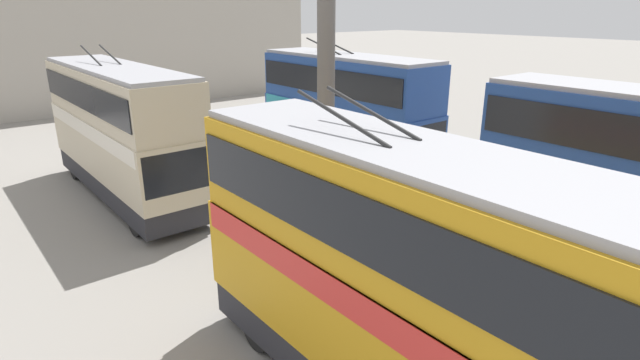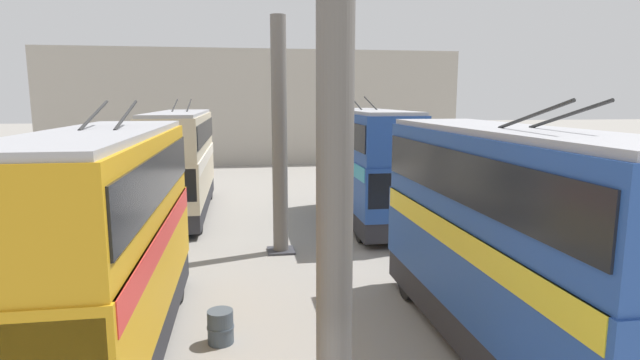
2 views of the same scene
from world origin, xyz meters
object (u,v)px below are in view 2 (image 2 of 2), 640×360
(bus_right_near, at_px, (105,232))
(bus_right_mid, at_px, (181,157))
(bus_left_far, at_px, (368,160))
(oil_drum, at_px, (221,327))
(bus_left_near, at_px, (508,229))

(bus_right_near, distance_m, bus_right_mid, 14.12)
(bus_left_far, relative_size, oil_drum, 11.23)
(bus_right_mid, relative_size, oil_drum, 12.95)
(bus_left_far, relative_size, bus_right_near, 1.00)
(bus_right_near, bearing_deg, bus_left_far, -38.27)
(bus_right_near, bearing_deg, bus_left_near, -98.05)
(bus_left_near, height_order, bus_right_mid, bus_left_near)
(bus_right_mid, bearing_deg, bus_right_near, 180.00)
(oil_drum, bearing_deg, bus_right_mid, 9.70)
(bus_right_mid, height_order, oil_drum, bus_right_mid)
(bus_right_mid, xyz_separation_m, oil_drum, (-13.87, -2.37, -2.50))
(bus_left_far, distance_m, bus_right_mid, 9.22)
(bus_left_near, height_order, bus_right_near, bus_left_near)
(bus_left_far, height_order, bus_right_mid, bus_left_far)
(bus_left_near, distance_m, bus_right_near, 8.76)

